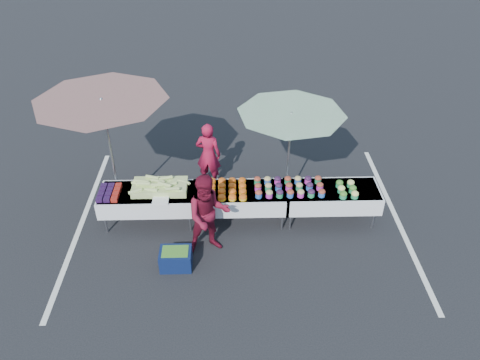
{
  "coord_description": "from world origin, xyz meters",
  "views": [
    {
      "loc": [
        -0.18,
        -7.26,
        6.19
      ],
      "look_at": [
        0.0,
        0.0,
        1.0
      ],
      "focal_mm": 35.0,
      "sensor_mm": 36.0,
      "label": 1
    }
  ],
  "objects_px": {
    "table_center": "(240,197)",
    "vendor": "(208,155)",
    "table_left": "(148,199)",
    "customer": "(208,215)",
    "storage_bin": "(176,258)",
    "umbrella_right": "(291,121)",
    "umbrella_left": "(103,110)",
    "table_right": "(331,196)"
  },
  "relations": [
    {
      "from": "table_center",
      "to": "customer",
      "type": "xyz_separation_m",
      "value": [
        -0.59,
        -0.81,
        0.24
      ]
    },
    {
      "from": "vendor",
      "to": "storage_bin",
      "type": "distance_m",
      "value": 2.68
    },
    {
      "from": "table_center",
      "to": "vendor",
      "type": "bearing_deg",
      "value": 116.44
    },
    {
      "from": "vendor",
      "to": "table_center",
      "type": "bearing_deg",
      "value": 128.49
    },
    {
      "from": "table_right",
      "to": "vendor",
      "type": "relative_size",
      "value": 1.24
    },
    {
      "from": "table_center",
      "to": "vendor",
      "type": "xyz_separation_m",
      "value": [
        -0.65,
        1.32,
        0.17
      ]
    },
    {
      "from": "customer",
      "to": "storage_bin",
      "type": "height_order",
      "value": "customer"
    },
    {
      "from": "umbrella_left",
      "to": "umbrella_right",
      "type": "xyz_separation_m",
      "value": [
        3.48,
        0.11,
        -0.35
      ]
    },
    {
      "from": "customer",
      "to": "storage_bin",
      "type": "bearing_deg",
      "value": -155.09
    },
    {
      "from": "table_center",
      "to": "customer",
      "type": "height_order",
      "value": "customer"
    },
    {
      "from": "table_left",
      "to": "customer",
      "type": "distance_m",
      "value": 1.48
    },
    {
      "from": "customer",
      "to": "storage_bin",
      "type": "xyz_separation_m",
      "value": [
        -0.59,
        -0.44,
        -0.63
      ]
    },
    {
      "from": "table_center",
      "to": "table_left",
      "type": "bearing_deg",
      "value": 180.0
    },
    {
      "from": "umbrella_left",
      "to": "storage_bin",
      "type": "distance_m",
      "value": 3.01
    },
    {
      "from": "table_right",
      "to": "customer",
      "type": "bearing_deg",
      "value": -161.23
    },
    {
      "from": "table_center",
      "to": "table_right",
      "type": "height_order",
      "value": "same"
    },
    {
      "from": "table_left",
      "to": "table_center",
      "type": "bearing_deg",
      "value": 0.0
    },
    {
      "from": "table_right",
      "to": "umbrella_right",
      "type": "xyz_separation_m",
      "value": [
        -0.82,
        0.59,
        1.35
      ]
    },
    {
      "from": "umbrella_right",
      "to": "storage_bin",
      "type": "height_order",
      "value": "umbrella_right"
    },
    {
      "from": "vendor",
      "to": "table_right",
      "type": "bearing_deg",
      "value": 163.86
    },
    {
      "from": "table_left",
      "to": "umbrella_left",
      "type": "xyz_separation_m",
      "value": [
        -0.69,
        0.48,
        1.7
      ]
    },
    {
      "from": "table_center",
      "to": "umbrella_left",
      "type": "relative_size",
      "value": 0.73
    },
    {
      "from": "umbrella_right",
      "to": "customer",
      "type": "bearing_deg",
      "value": -138.26
    },
    {
      "from": "table_right",
      "to": "customer",
      "type": "distance_m",
      "value": 2.53
    },
    {
      "from": "vendor",
      "to": "table_left",
      "type": "bearing_deg",
      "value": 61.0
    },
    {
      "from": "umbrella_right",
      "to": "vendor",
      "type": "bearing_deg",
      "value": 156.12
    },
    {
      "from": "umbrella_left",
      "to": "customer",
      "type": "bearing_deg",
      "value": -34.05
    },
    {
      "from": "umbrella_right",
      "to": "table_left",
      "type": "bearing_deg",
      "value": -168.02
    },
    {
      "from": "table_center",
      "to": "umbrella_left",
      "type": "height_order",
      "value": "umbrella_left"
    },
    {
      "from": "table_right",
      "to": "vendor",
      "type": "distance_m",
      "value": 2.79
    },
    {
      "from": "vendor",
      "to": "umbrella_right",
      "type": "height_order",
      "value": "umbrella_right"
    },
    {
      "from": "customer",
      "to": "umbrella_left",
      "type": "distance_m",
      "value": 2.72
    },
    {
      "from": "table_center",
      "to": "umbrella_left",
      "type": "bearing_deg",
      "value": 169.19
    },
    {
      "from": "table_center",
      "to": "customer",
      "type": "bearing_deg",
      "value": -125.9
    },
    {
      "from": "umbrella_right",
      "to": "storage_bin",
      "type": "distance_m",
      "value": 3.33
    },
    {
      "from": "table_center",
      "to": "umbrella_right",
      "type": "xyz_separation_m",
      "value": [
        0.98,
        0.59,
        1.35
      ]
    },
    {
      "from": "umbrella_left",
      "to": "umbrella_right",
      "type": "bearing_deg",
      "value": 1.89
    },
    {
      "from": "table_center",
      "to": "storage_bin",
      "type": "height_order",
      "value": "table_center"
    },
    {
      "from": "customer",
      "to": "umbrella_left",
      "type": "relative_size",
      "value": 0.65
    },
    {
      "from": "storage_bin",
      "to": "table_right",
      "type": "bearing_deg",
      "value": 22.69
    },
    {
      "from": "customer",
      "to": "umbrella_left",
      "type": "height_order",
      "value": "umbrella_left"
    },
    {
      "from": "table_center",
      "to": "umbrella_right",
      "type": "bearing_deg",
      "value": 30.98
    }
  ]
}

